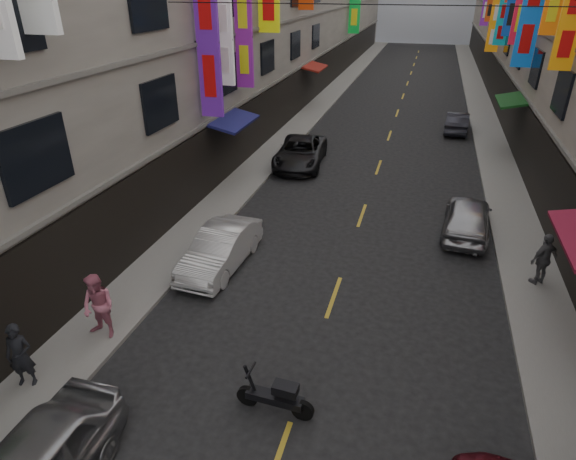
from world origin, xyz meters
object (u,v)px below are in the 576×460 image
Objects in this scene: car_right_mid at (467,217)px; car_right_far at (457,122)px; car_left_far at (300,152)px; pedestrian_rfar at (544,259)px; pedestrian_lfar at (99,307)px; scooter_crossing at (276,397)px; scooter_far_right at (459,219)px; car_left_mid at (220,249)px; pedestrian_lnear at (20,355)px.

car_right_far is (0.00, 14.47, -0.06)m from car_right_mid.
car_left_far is 13.41m from pedestrian_rfar.
scooter_crossing is at bearing -4.61° from pedestrian_lfar.
car_right_far is at bearing -89.34° from scooter_far_right.
car_left_mid is (-3.61, 5.40, 0.23)m from scooter_crossing.
pedestrian_lnear is at bearing 101.23° from scooter_crossing.
pedestrian_lnear is at bearing -101.86° from pedestrian_lfar.
car_left_mid is at bearing 50.42° from pedestrian_lnear.
car_right_mid reaches higher than car_right_far.
pedestrian_rfar is (6.45, 7.06, 0.54)m from scooter_crossing.
pedestrian_lfar is (-1.56, -14.82, 0.35)m from car_left_far.
car_left_mid is (-7.75, -5.05, 0.23)m from scooter_far_right.
pedestrian_rfar is (10.07, -8.86, 0.29)m from car_left_far.
scooter_crossing is 1.04× the size of pedestrian_rfar.
car_left_mid is at bearing -95.07° from car_left_far.
scooter_far_right is at bearing -40.25° from car_left_far.
pedestrian_lfar is (-5.17, 1.10, 0.61)m from scooter_crossing.
pedestrian_lfar is at bearing -107.07° from car_left_mid.
car_left_mid is 10.52m from car_left_far.
pedestrian_lfar is (-9.56, -23.55, 0.42)m from car_right_far.
scooter_far_right is 4.14m from pedestrian_rfar.
pedestrian_rfar reaches higher than car_left_far.
scooter_crossing is 25.04m from car_right_far.
pedestrian_lnear reaches higher than scooter_far_right.
scooter_crossing is 16.33m from car_left_far.
car_right_mid is 1.07× the size of car_right_far.
pedestrian_lnear reaches higher than car_left_mid.
car_left_far is 16.97m from pedestrian_lnear.
car_left_far is at bearing 92.84° from car_left_mid.
car_left_far is 14.91m from pedestrian_lfar.
scooter_far_right is 0.97× the size of pedestrian_lfar.
scooter_crossing is 5.96m from pedestrian_lnear.
car_left_mid is at bearing 77.46° from pedestrian_lfar.
pedestrian_rfar is (2.32, -3.40, 0.54)m from scooter_far_right.
pedestrian_lnear is (-10.25, -11.07, 0.26)m from car_right_mid.
car_left_mid is at bearing 35.60° from car_right_mid.
pedestrian_lfar is at bearing 50.89° from pedestrian_lnear.
car_right_mid is at bearing 133.16° from scooter_far_right.
car_right_mid is 13.19m from pedestrian_lfar.
scooter_crossing is at bearing 83.81° from car_right_far.
car_left_far is 1.30× the size of car_right_far.
car_left_mid is 2.44× the size of pedestrian_lnear.
scooter_far_right is 0.36× the size of car_left_far.
car_left_far reaches higher than scooter_crossing.
car_left_mid is 4.59m from pedestrian_lfar.
pedestrian_lfar reaches higher than car_left_far.
pedestrian_rfar is at bearing -46.42° from car_left_far.
car_right_mid is (8.00, 4.77, 0.03)m from car_left_mid.
car_right_mid is (8.00, -5.75, 0.00)m from car_left_far.
pedestrian_rfar is (11.63, 5.96, -0.07)m from pedestrian_lfar.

